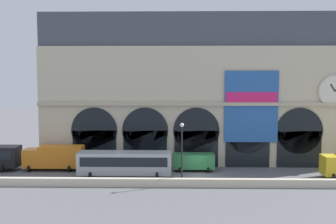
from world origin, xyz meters
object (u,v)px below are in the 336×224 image
at_px(box_truck_west, 55,157).
at_px(van_center, 194,161).
at_px(street_lamp_quayside, 182,145).
at_px(bus_midwest, 125,163).

relative_size(box_truck_west, van_center, 1.44).
relative_size(box_truck_west, street_lamp_quayside, 1.09).
bearing_deg(van_center, box_truck_west, 179.85).
relative_size(bus_midwest, van_center, 2.12).
bearing_deg(box_truck_west, street_lamp_quayside, -22.15).
bearing_deg(bus_midwest, van_center, 23.99).
bearing_deg(van_center, bus_midwest, -156.01).
bearing_deg(van_center, street_lamp_quayside, -103.78).
distance_m(box_truck_west, street_lamp_quayside, 17.68).
bearing_deg(box_truck_west, van_center, -0.15).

